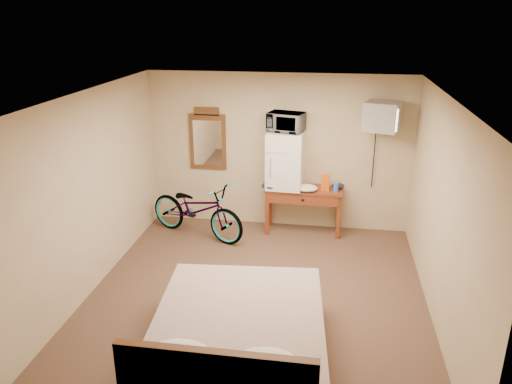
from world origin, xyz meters
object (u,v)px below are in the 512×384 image
blue_cup (336,187)px  wall_mirror (208,140)px  mini_fridge (285,160)px  crt_television (382,116)px  desk (303,197)px  bicycle (197,209)px  bed (237,344)px  microwave (286,122)px

blue_cup → wall_mirror: (-2.09, 0.32, 0.59)m
mini_fridge → blue_cup: 0.89m
crt_television → wall_mirror: bearing=174.7°
desk → wall_mirror: wall_mirror is taller
crt_television → bicycle: size_ratio=0.38×
blue_cup → bed: bearing=-105.6°
mini_fridge → crt_television: crt_television is taller
wall_mirror → microwave: bearing=-9.7°
bicycle → blue_cup: bearing=-59.5°
microwave → bicycle: microwave is taller
wall_mirror → bed: (1.16, -3.64, -1.13)m
microwave → blue_cup: microwave is taller
bed → crt_television: bearing=65.7°
wall_mirror → desk: bearing=-9.6°
mini_fridge → microwave: size_ratio=1.70×
wall_mirror → bicycle: size_ratio=0.59×
mini_fridge → bed: (-0.12, -3.42, -0.91)m
crt_television → wall_mirror: (-2.70, 0.25, -0.51)m
wall_mirror → mini_fridge: bearing=-9.7°
microwave → bed: bearing=-77.5°
desk → blue_cup: bearing=-6.1°
mini_fridge → wall_mirror: size_ratio=0.89×
bicycle → bed: 3.24m
crt_television → bed: 4.06m
wall_mirror → crt_television: bearing=-5.3°
blue_cup → wall_mirror: 2.20m
blue_cup → crt_television: (0.61, 0.07, 1.11)m
blue_cup → bicycle: size_ratio=0.08×
microwave → bicycle: (-1.34, -0.42, -1.34)m
bicycle → crt_television: bearing=-59.9°
mini_fridge → wall_mirror: 1.32m
microwave → mini_fridge: bearing=-109.2°
desk → blue_cup: 0.54m
crt_television → bicycle: (-2.75, -0.39, -1.48)m
microwave → blue_cup: (0.80, -0.10, -0.97)m
mini_fridge → bed: 3.54m
microwave → crt_television: size_ratio=0.82×
blue_cup → wall_mirror: wall_mirror is taller
bed → mini_fridge: bearing=87.9°
microwave → bed: microwave is taller
desk → mini_fridge: 0.66m
bed → blue_cup: bearing=74.4°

